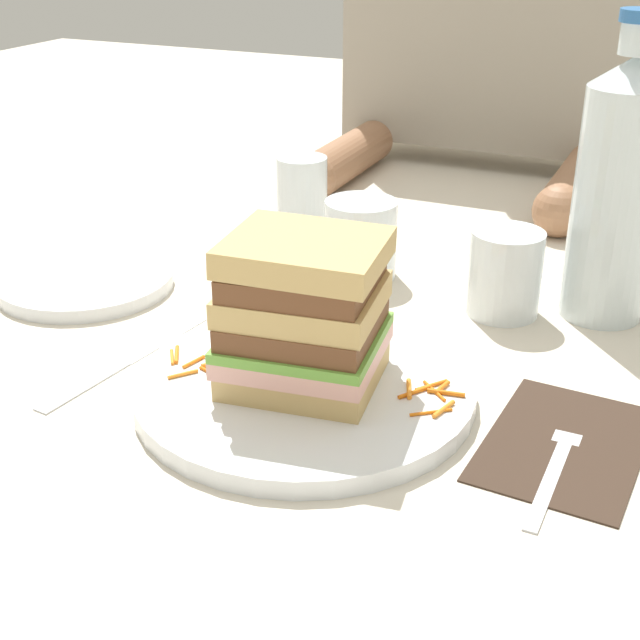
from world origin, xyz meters
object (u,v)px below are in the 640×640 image
at_px(fork, 559,455).
at_px(knife, 123,362).
at_px(main_plate, 305,389).
at_px(juice_glass, 504,278).
at_px(diner_across, 497,0).
at_px(empty_tumbler_0, 361,239).
at_px(sandwich, 304,313).
at_px(napkin_dark, 565,443).
at_px(water_bottle, 617,188).
at_px(empty_tumbler_1, 302,193).
at_px(side_plate, 86,281).

relative_size(fork, knife, 0.83).
height_order(main_plate, juice_glass, juice_glass).
xyz_separation_m(knife, diner_across, (0.12, 0.75, 0.23)).
bearing_deg(empty_tumbler_0, knife, -112.65).
distance_m(sandwich, diner_across, 0.75).
relative_size(juice_glass, empty_tumbler_0, 1.01).
height_order(main_plate, sandwich, sandwich).
xyz_separation_m(napkin_dark, fork, (-0.00, -0.02, 0.00)).
distance_m(fork, diner_across, 0.81).
bearing_deg(diner_across, fork, -71.24).
relative_size(main_plate, knife, 1.36).
relative_size(main_plate, empty_tumbler_0, 3.32).
relative_size(napkin_dark, diner_across, 0.31).
bearing_deg(napkin_dark, water_bottle, 92.84).
bearing_deg(empty_tumbler_1, side_plate, -115.88).
relative_size(water_bottle, side_plate, 1.56).
height_order(empty_tumbler_0, diner_across, diner_across).
relative_size(knife, empty_tumbler_0, 2.45).
bearing_deg(side_plate, diner_across, 68.12).
bearing_deg(fork, napkin_dark, 88.94).
distance_m(empty_tumbler_1, side_plate, 0.29).
bearing_deg(fork, empty_tumbler_1, 135.64).
distance_m(water_bottle, diner_across, 0.54).
relative_size(empty_tumbler_1, side_plate, 0.49).
bearing_deg(main_plate, knife, -175.15).
bearing_deg(knife, napkin_dark, 4.77).
height_order(juice_glass, side_plate, juice_glass).
bearing_deg(diner_across, water_bottle, -63.21).
height_order(main_plate, knife, main_plate).
height_order(sandwich, empty_tumbler_1, sandwich).
bearing_deg(sandwich, main_plate, -173.72).
distance_m(main_plate, knife, 0.17).
distance_m(water_bottle, empty_tumbler_1, 0.39).
xyz_separation_m(main_plate, side_plate, (-0.30, 0.11, -0.00)).
distance_m(sandwich, napkin_dark, 0.22).
relative_size(water_bottle, diner_across, 0.53).
bearing_deg(diner_across, sandwich, -86.22).
bearing_deg(juice_glass, empty_tumbler_1, 153.29).
distance_m(napkin_dark, knife, 0.37).
bearing_deg(diner_across, napkin_dark, -70.67).
xyz_separation_m(sandwich, water_bottle, (0.19, 0.26, 0.05)).
height_order(sandwich, side_plate, sandwich).
xyz_separation_m(knife, juice_glass, (0.27, 0.24, 0.03)).
relative_size(fork, diner_across, 0.32).
bearing_deg(empty_tumbler_0, juice_glass, -10.78).
relative_size(water_bottle, empty_tumbler_1, 3.21).
height_order(napkin_dark, water_bottle, water_bottle).
bearing_deg(empty_tumbler_0, main_plate, -77.79).
distance_m(juice_glass, side_plate, 0.42).
bearing_deg(napkin_dark, main_plate, -175.30).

